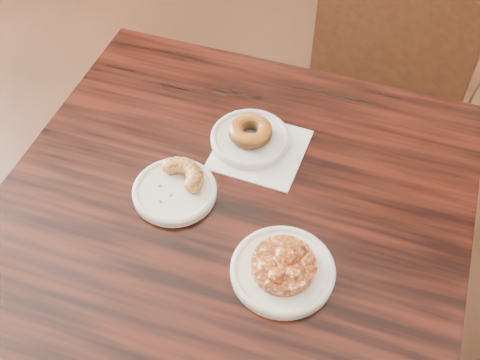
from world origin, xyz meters
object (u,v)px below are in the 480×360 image
Objects in this scene: apple_fritter at (283,263)px; cafe_table at (232,310)px; chair_far at (403,73)px; glazed_donut at (250,131)px; cruller_fragment at (174,184)px.

cafe_table is at bearing 159.51° from apple_fritter.
chair_far reaches higher than glazed_donut.
apple_fritter reaches higher than cafe_table.
chair_far is (-0.02, 0.87, 0.08)m from cafe_table.
apple_fritter is 1.31× the size of cruller_fragment.
chair_far is 6.42× the size of apple_fritter.
cruller_fragment is (-0.04, -0.18, -0.00)m from glazed_donut.
glazed_donut is (-0.04, -0.72, 0.33)m from chair_far.
cafe_table is 9.83× the size of glazed_donut.
cruller_fragment is at bearing 174.44° from apple_fritter.
cafe_table is 0.44m from glazed_donut.
chair_far is at bearing 74.57° from cafe_table.
glazed_donut is at bearing 95.33° from cafe_table.
chair_far is at bearing 85.35° from cruller_fragment.
glazed_donut reaches higher than cafe_table.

